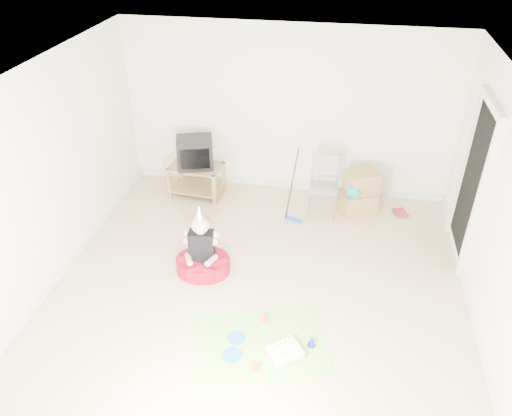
% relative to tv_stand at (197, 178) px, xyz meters
% --- Properties ---
extents(ground, '(5.00, 5.00, 0.00)m').
position_rel_tv_stand_xyz_m(ground, '(1.34, -2.02, -0.30)').
color(ground, beige).
rests_on(ground, ground).
extents(doorway_recess, '(0.02, 0.90, 2.05)m').
position_rel_tv_stand_xyz_m(doorway_recess, '(3.82, -0.82, 0.73)').
color(doorway_recess, black).
rests_on(doorway_recess, ground).
extents(tv_stand, '(0.86, 0.59, 0.51)m').
position_rel_tv_stand_xyz_m(tv_stand, '(0.00, 0.00, 0.00)').
color(tv_stand, olive).
rests_on(tv_stand, ground).
extents(crt_tv, '(0.64, 0.58, 0.46)m').
position_rel_tv_stand_xyz_m(crt_tv, '(-0.00, 0.00, 0.44)').
color(crt_tv, black).
rests_on(crt_tv, tv_stand).
extents(folding_chair, '(0.41, 0.39, 0.91)m').
position_rel_tv_stand_xyz_m(folding_chair, '(1.99, -0.20, 0.15)').
color(folding_chair, gray).
rests_on(folding_chair, ground).
extents(cardboard_boxes, '(0.62, 0.58, 0.65)m').
position_rel_tv_stand_xyz_m(cardboard_boxes, '(2.52, -0.04, 0.01)').
color(cardboard_boxes, '#9E7E4C').
rests_on(cardboard_boxes, ground).
extents(floor_mop, '(0.28, 0.34, 1.04)m').
position_rel_tv_stand_xyz_m(floor_mop, '(1.59, -0.49, -0.03)').
color(floor_mop, blue).
rests_on(floor_mop, ground).
extents(book_pile, '(0.23, 0.26, 0.05)m').
position_rel_tv_stand_xyz_m(book_pile, '(3.15, -0.02, -0.27)').
color(book_pile, '#297D38').
rests_on(book_pile, ground).
extents(seated_woman, '(0.75, 0.75, 0.99)m').
position_rel_tv_stand_xyz_m(seated_woman, '(0.60, -1.82, -0.08)').
color(seated_woman, maroon).
rests_on(seated_woman, ground).
extents(party_mat, '(1.64, 1.37, 0.01)m').
position_rel_tv_stand_xyz_m(party_mat, '(1.52, -2.88, -0.29)').
color(party_mat, '#E8308E').
rests_on(party_mat, ground).
extents(birthday_cake, '(0.42, 0.41, 0.15)m').
position_rel_tv_stand_xyz_m(birthday_cake, '(1.80, -3.01, -0.25)').
color(birthday_cake, white).
rests_on(birthday_cake, party_mat).
extents(blue_plate_near, '(0.21, 0.21, 0.01)m').
position_rel_tv_stand_xyz_m(blue_plate_near, '(1.26, -2.87, -0.28)').
color(blue_plate_near, blue).
rests_on(blue_plate_near, party_mat).
extents(blue_plate_far, '(0.29, 0.29, 0.01)m').
position_rel_tv_stand_xyz_m(blue_plate_far, '(1.26, -3.11, -0.28)').
color(blue_plate_far, blue).
rests_on(blue_plate_far, party_mat).
extents(orange_cup_near, '(0.07, 0.07, 0.08)m').
position_rel_tv_stand_xyz_m(orange_cup_near, '(1.51, -2.57, -0.25)').
color(orange_cup_near, '#EC5A1A').
rests_on(orange_cup_near, party_mat).
extents(orange_cup_far, '(0.08, 0.08, 0.09)m').
position_rel_tv_stand_xyz_m(orange_cup_far, '(1.53, -3.25, -0.25)').
color(orange_cup_far, '#EC5A1A').
rests_on(orange_cup_far, party_mat).
extents(blue_party_hat, '(0.12, 0.12, 0.14)m').
position_rel_tv_stand_xyz_m(blue_party_hat, '(2.07, -2.82, -0.22)').
color(blue_party_hat, '#1C2AC6').
rests_on(blue_party_hat, party_mat).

